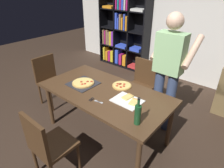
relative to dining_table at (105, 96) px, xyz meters
name	(u,v)px	position (x,y,z in m)	size (l,w,h in m)	color
ground_plane	(106,133)	(0.00, 0.00, -0.68)	(12.00, 12.00, 0.00)	#38281E
back_wall	(187,17)	(0.00, 2.60, 0.72)	(6.40, 0.10, 2.80)	silver
dining_table	(105,96)	(0.00, 0.00, 0.00)	(1.81, 0.93, 0.75)	#4C331E
chair_near_camera	(47,144)	(0.00, -0.95, -0.17)	(0.42, 0.42, 0.90)	#472D19
chair_far_side	(141,82)	(0.00, 0.95, -0.17)	(0.42, 0.42, 0.90)	#472D19
chair_left_end	(49,78)	(-1.39, 0.00, -0.17)	(0.42, 0.42, 0.90)	#472D19
bookshelf	(123,32)	(-1.52, 2.38, 0.22)	(1.40, 0.35, 1.95)	black
person_serving_pizza	(169,68)	(0.54, 0.73, 0.32)	(0.55, 0.54, 1.75)	#38476B
pepperoni_pizza_on_tray	(83,83)	(-0.38, -0.05, 0.09)	(0.38, 0.38, 0.04)	#2D2D33
pizza_slices_on_towel	(129,100)	(0.39, 0.01, 0.08)	(0.36, 0.28, 0.03)	white
wine_bottle	(138,114)	(0.71, -0.28, 0.19)	(0.07, 0.07, 0.32)	#194723
kitchen_scissors	(94,100)	(0.05, -0.26, 0.08)	(0.20, 0.09, 0.01)	silver
second_pizza_plain	(122,86)	(0.09, 0.26, 0.08)	(0.27, 0.27, 0.03)	tan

